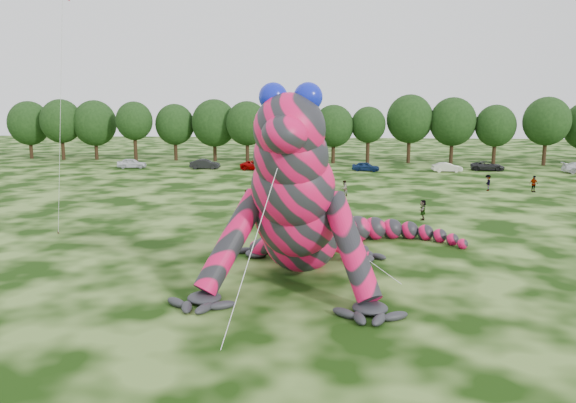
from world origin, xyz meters
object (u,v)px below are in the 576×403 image
at_px(tree_8, 333,134).
at_px(car_1, 205,164).
at_px(tree_7, 295,132).
at_px(car_0, 132,163).
at_px(flying_kite, 62,10).
at_px(spectator_1, 344,188).
at_px(tree_3, 135,131).
at_px(car_6, 488,166).
at_px(car_4, 366,167).
at_px(spectator_5, 423,210).
at_px(tree_12, 495,135).
at_px(tree_10, 409,129).
at_px(tree_13, 546,131).
at_px(spectator_3, 534,184).
at_px(tree_0, 30,130).
at_px(tree_5, 214,130).
at_px(car_5, 447,167).
at_px(tree_6, 247,132).
at_px(spectator_0, 247,198).
at_px(car_3, 309,165).
at_px(spectator_2, 488,183).
at_px(tree_9, 368,135).
at_px(tree_4, 175,132).
at_px(tree_2, 95,130).
at_px(tree_1, 62,130).
at_px(tree_11, 452,131).
at_px(inflatable_gecko, 305,178).
at_px(car_2, 258,165).

distance_m(tree_8, car_1, 20.50).
xyz_separation_m(tree_7, car_0, (-22.70, -9.12, -4.04)).
relative_size(flying_kite, spectator_1, 10.46).
xyz_separation_m(tree_3, car_6, (52.92, -7.35, -4.09)).
bearing_deg(car_4, spectator_5, -163.64).
xyz_separation_m(tree_12, car_1, (-42.10, -10.06, -3.80)).
distance_m(tree_10, tree_13, 19.79).
distance_m(tree_12, spectator_3, 27.24).
height_order(tree_0, tree_13, tree_13).
relative_size(tree_10, car_4, 2.82).
bearing_deg(tree_0, tree_3, -6.56).
distance_m(tree_5, car_5, 36.41).
xyz_separation_m(tree_6, spectator_0, (6.32, -37.11, -3.97)).
distance_m(car_3, spectator_2, 26.16).
bearing_deg(tree_9, tree_3, -179.57).
height_order(tree_4, spectator_0, tree_4).
bearing_deg(tree_2, tree_1, -172.42).
distance_m(tree_11, spectator_2, 27.24).
distance_m(tree_9, car_4, 10.66).
distance_m(tree_1, car_5, 60.76).
bearing_deg(tree_0, car_4, -12.17).
distance_m(tree_12, car_0, 53.88).
distance_m(car_5, spectator_5, 32.85).
height_order(tree_2, spectator_5, tree_2).
bearing_deg(tree_1, tree_10, 0.54).
distance_m(tree_3, car_5, 48.18).
bearing_deg(tree_6, tree_5, 162.54).
bearing_deg(inflatable_gecko, spectator_3, 57.41).
xyz_separation_m(inflatable_gecko, tree_4, (-24.93, 57.37, -0.62)).
height_order(tree_3, tree_7, tree_7).
height_order(tree_7, spectator_3, tree_7).
xyz_separation_m(tree_13, spectator_1, (-29.62, -30.98, -4.25)).
xyz_separation_m(flying_kite, spectator_2, (33.04, 25.89, -14.16)).
distance_m(tree_4, car_4, 32.39).
bearing_deg(tree_7, spectator_5, -71.45).
height_order(tree_0, tree_3, tree_0).
bearing_deg(car_2, spectator_1, -146.03).
xyz_separation_m(tree_2, tree_7, (32.94, -1.96, -0.08)).
relative_size(tree_2, tree_10, 0.92).
bearing_deg(car_1, tree_2, 62.09).
xyz_separation_m(tree_4, spectator_5, (33.46, -43.31, -3.71)).
xyz_separation_m(tree_7, tree_12, (30.09, 0.94, -0.25)).
bearing_deg(tree_13, tree_6, -179.43).
distance_m(car_3, spectator_3, 30.06).
xyz_separation_m(inflatable_gecko, tree_0, (-49.85, 57.89, -0.39)).
bearing_deg(tree_11, car_0, -167.29).
relative_size(flying_kite, car_5, 4.34).
relative_size(tree_5, spectator_2, 5.67).
distance_m(tree_5, spectator_1, 38.53).
height_order(tree_13, spectator_2, tree_13).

